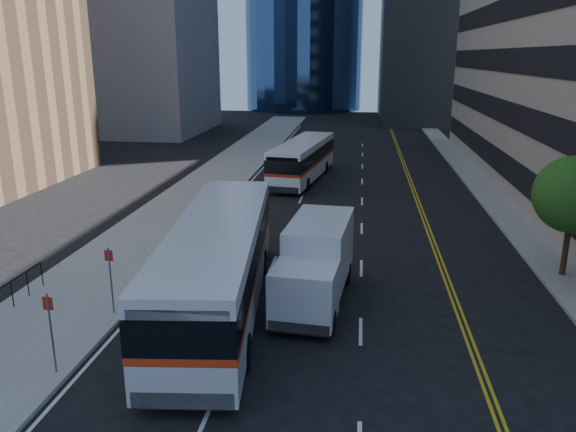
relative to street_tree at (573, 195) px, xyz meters
The scene contains 7 objects.
ground 12.58m from the street_tree, 138.37° to the right, with size 160.00×160.00×0.00m, color black.
sidewalk_west 26.11m from the street_tree, 138.92° to the left, with size 5.00×90.00×0.15m, color gray.
sidewalk_east 17.37m from the street_tree, 90.00° to the left, with size 2.00×90.00×0.15m, color gray.
street_tree is the anchor object (origin of this frame).
bus_front 14.69m from the street_tree, 160.03° to the right, with size 4.25×13.57×3.44m.
bus_rear 22.26m from the street_tree, 125.91° to the left, with size 4.05×11.65×2.94m.
box_truck 11.12m from the street_tree, 159.72° to the right, with size 2.73×6.52×3.04m.
Camera 1 is at (0.26, -15.63, 9.14)m, focal length 35.00 mm.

